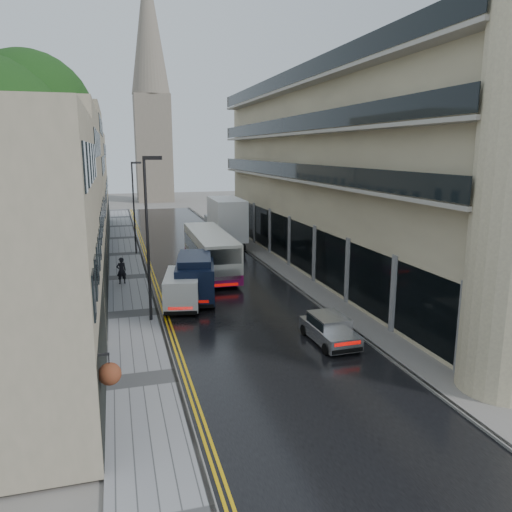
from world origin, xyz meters
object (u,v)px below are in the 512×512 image
navy_van (177,284)px  lamp_post_far (134,209)px  silver_hatchback (327,340)px  pedestrian (121,271)px  lamp_post_near (148,241)px  white_van (165,297)px  cream_bus (201,262)px  white_lorry (216,226)px  tree_far (34,186)px

navy_van → lamp_post_far: lamp_post_far is taller
silver_hatchback → pedestrian: 16.69m
navy_van → lamp_post_near: size_ratio=0.66×
white_van → lamp_post_far: lamp_post_far is taller
silver_hatchback → lamp_post_far: (-7.06, 24.39, 3.29)m
lamp_post_near → white_van: bearing=65.5°
navy_van → pedestrian: (-2.94, 5.96, -0.41)m
cream_bus → silver_hatchback: cream_bus is taller
silver_hatchback → navy_van: navy_van is taller
white_van → white_lorry: bearing=80.2°
silver_hatchback → lamp_post_far: size_ratio=0.47×
tree_far → pedestrian: (5.88, -7.26, -5.22)m
white_lorry → silver_hatchback: 23.89m
white_lorry → navy_van: white_lorry is taller
white_lorry → white_van: bearing=-109.0°
white_lorry → navy_van: bearing=-107.7°
white_van → pedestrian: size_ratio=2.45×
pedestrian → lamp_post_near: bearing=83.7°
silver_hatchback → lamp_post_far: 25.61m
white_lorry → pedestrian: white_lorry is taller
silver_hatchback → white_van: bearing=128.8°
silver_hatchback → navy_van: (-5.50, 8.44, 0.73)m
pedestrian → lamp_post_near: lamp_post_near is taller
white_van → navy_van: bearing=63.4°
pedestrian → lamp_post_near: size_ratio=0.21×
tree_far → white_van: bearing=-60.6°
pedestrian → white_lorry: bearing=-147.1°
cream_bus → silver_hatchback: bearing=-75.6°
pedestrian → cream_bus: bearing=154.1°
lamp_post_far → navy_van: bearing=-100.0°
cream_bus → navy_van: bearing=-113.2°
navy_van → lamp_post_near: 3.82m
lamp_post_near → cream_bus: bearing=79.6°
pedestrian → lamp_post_far: (1.37, 9.99, 2.97)m
cream_bus → lamp_post_far: bearing=110.2°
white_van → lamp_post_near: lamp_post_near is taller
white_lorry → lamp_post_near: lamp_post_near is taller
white_lorry → lamp_post_near: (-6.98, -17.30, 2.02)m
navy_van → lamp_post_far: bearing=105.6°
tree_far → white_lorry: bearing=8.7°
white_van → lamp_post_far: (-0.78, 16.98, 2.98)m
lamp_post_near → pedestrian: bearing=118.2°
tree_far → navy_van: size_ratio=2.26×
white_van → pedestrian: bearing=117.8°
tree_far → lamp_post_far: size_ratio=1.61×
white_van → silver_hatchback: bearing=-39.0°
lamp_post_near → lamp_post_far: (0.05, 17.86, -0.33)m
pedestrian → lamp_post_near: 8.64m
white_van → navy_van: navy_van is taller
navy_van → white_van: bearing=-117.3°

